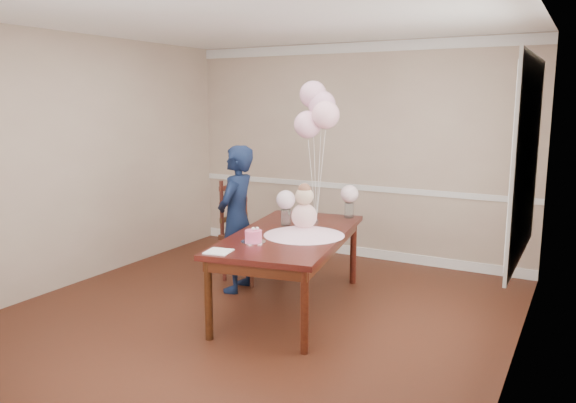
{
  "coord_description": "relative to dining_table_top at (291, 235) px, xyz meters",
  "views": [
    {
      "loc": [
        2.67,
        -4.14,
        2.0
      ],
      "look_at": [
        0.17,
        0.46,
        1.05
      ],
      "focal_mm": 35.0,
      "sensor_mm": 36.0,
      "label": 1
    }
  ],
  "objects": [
    {
      "name": "floor",
      "position": [
        -0.2,
        -0.45,
        -0.73
      ],
      "size": [
        4.5,
        5.0,
        0.0
      ],
      "primitive_type": "cube",
      "color": "black",
      "rests_on": "ground"
    },
    {
      "name": "ceiling",
      "position": [
        -0.2,
        -0.45,
        1.97
      ],
      "size": [
        4.5,
        5.0,
        0.02
      ],
      "primitive_type": "cube",
      "color": "white",
      "rests_on": "wall_back"
    },
    {
      "name": "wall_back",
      "position": [
        -0.2,
        2.05,
        0.62
      ],
      "size": [
        4.5,
        0.02,
        2.7
      ],
      "primitive_type": "cube",
      "color": "tan",
      "rests_on": "floor"
    },
    {
      "name": "wall_left",
      "position": [
        -2.45,
        -0.45,
        0.62
      ],
      "size": [
        0.02,
        5.0,
        2.7
      ],
      "primitive_type": "cube",
      "color": "tan",
      "rests_on": "floor"
    },
    {
      "name": "wall_right",
      "position": [
        2.05,
        -0.45,
        0.62
      ],
      "size": [
        0.02,
        5.0,
        2.7
      ],
      "primitive_type": "cube",
      "color": "tan",
      "rests_on": "floor"
    },
    {
      "name": "chair_rail_trim",
      "position": [
        -0.2,
        2.04,
        0.17
      ],
      "size": [
        4.5,
        0.02,
        0.07
      ],
      "primitive_type": "cube",
      "color": "silver",
      "rests_on": "wall_back"
    },
    {
      "name": "crown_molding",
      "position": [
        -0.2,
        2.04,
        1.9
      ],
      "size": [
        4.5,
        0.02,
        0.12
      ],
      "primitive_type": "cube",
      "color": "silver",
      "rests_on": "wall_back"
    },
    {
      "name": "baseboard_trim",
      "position": [
        -0.2,
        2.04,
        -0.67
      ],
      "size": [
        4.5,
        0.02,
        0.12
      ],
      "primitive_type": "cube",
      "color": "white",
      "rests_on": "floor"
    },
    {
      "name": "window_frame",
      "position": [
        2.03,
        0.05,
        0.82
      ],
      "size": [
        0.02,
        1.66,
        1.56
      ],
      "primitive_type": "cube",
      "color": "silver",
      "rests_on": "wall_right"
    },
    {
      "name": "window_blinds",
      "position": [
        2.01,
        0.05,
        0.82
      ],
      "size": [
        0.01,
        1.5,
        1.4
      ],
      "primitive_type": "cube",
      "color": "white",
      "rests_on": "wall_right"
    },
    {
      "name": "dining_table_top",
      "position": [
        0.0,
        0.0,
        0.0
      ],
      "size": [
        1.33,
        2.15,
        0.05
      ],
      "primitive_type": "cube",
      "rotation": [
        0.0,
        0.0,
        0.17
      ],
      "color": "black",
      "rests_on": "table_leg_fl"
    },
    {
      "name": "table_apron",
      "position": [
        0.0,
        -0.0,
        -0.08
      ],
      "size": [
        1.22,
        2.03,
        0.1
      ],
      "primitive_type": "cube",
      "rotation": [
        0.0,
        0.0,
        0.17
      ],
      "color": "black",
      "rests_on": "table_leg_fl"
    },
    {
      "name": "table_leg_fl",
      "position": [
        -0.25,
        -0.98,
        -0.38
      ],
      "size": [
        0.08,
        0.08,
        0.7
      ],
      "primitive_type": "cylinder",
      "rotation": [
        0.0,
        0.0,
        0.17
      ],
      "color": "black",
      "rests_on": "floor"
    },
    {
      "name": "table_leg_fr",
      "position": [
        0.57,
        -0.83,
        -0.38
      ],
      "size": [
        0.08,
        0.08,
        0.7
      ],
      "primitive_type": "cylinder",
      "rotation": [
        0.0,
        0.0,
        0.17
      ],
      "color": "black",
      "rests_on": "floor"
    },
    {
      "name": "table_leg_bl",
      "position": [
        -0.57,
        0.83,
        -0.38
      ],
      "size": [
        0.08,
        0.08,
        0.7
      ],
      "primitive_type": "cylinder",
      "rotation": [
        0.0,
        0.0,
        0.17
      ],
      "color": "black",
      "rests_on": "floor"
    },
    {
      "name": "table_leg_br",
      "position": [
        0.25,
        0.98,
        -0.38
      ],
      "size": [
        0.08,
        0.08,
        0.7
      ],
      "primitive_type": "cylinder",
      "rotation": [
        0.0,
        0.0,
        0.17
      ],
      "color": "black",
      "rests_on": "floor"
    },
    {
      "name": "baby_skirt",
      "position": [
        0.16,
        -0.02,
        0.08
      ],
      "size": [
        0.88,
        0.88,
        0.1
      ],
      "primitive_type": "cone",
      "rotation": [
        0.0,
        0.0,
        0.17
      ],
      "color": "#FFBBD4",
      "rests_on": "dining_table_top"
    },
    {
      "name": "baby_torso",
      "position": [
        0.16,
        -0.02,
        0.21
      ],
      "size": [
        0.24,
        0.24,
        0.24
      ],
      "primitive_type": "sphere",
      "color": "pink",
      "rests_on": "baby_skirt"
    },
    {
      "name": "baby_head",
      "position": [
        0.16,
        -0.02,
        0.4
      ],
      "size": [
        0.17,
        0.17,
        0.17
      ],
      "primitive_type": "sphere",
      "color": "beige",
      "rests_on": "baby_torso"
    },
    {
      "name": "baby_hair",
      "position": [
        0.16,
        -0.02,
        0.46
      ],
      "size": [
        0.12,
        0.12,
        0.12
      ],
      "primitive_type": "sphere",
      "color": "brown",
      "rests_on": "baby_head"
    },
    {
      "name": "cake_platter",
      "position": [
        -0.12,
        -0.48,
        0.03
      ],
      "size": [
        0.26,
        0.26,
        0.01
      ],
      "primitive_type": "cylinder",
      "rotation": [
        0.0,
        0.0,
        0.17
      ],
      "color": "silver",
      "rests_on": "dining_table_top"
    },
    {
      "name": "birthday_cake",
      "position": [
        -0.12,
        -0.48,
        0.08
      ],
      "size": [
        0.17,
        0.17,
        0.1
      ],
      "primitive_type": "cylinder",
      "rotation": [
        0.0,
        0.0,
        0.17
      ],
      "color": "#F34C80",
      "rests_on": "cake_platter"
    },
    {
      "name": "cake_flower_a",
      "position": [
        -0.12,
        -0.48,
        0.15
      ],
      "size": [
        0.03,
        0.03,
        0.03
      ],
      "primitive_type": "sphere",
      "color": "white",
      "rests_on": "birthday_cake"
    },
    {
      "name": "cake_flower_b",
      "position": [
        -0.09,
        -0.45,
        0.15
      ],
      "size": [
        0.03,
        0.03,
        0.03
      ],
      "primitive_type": "sphere",
      "color": "white",
      "rests_on": "birthday_cake"
    },
    {
      "name": "rose_vase_near",
      "position": [
        -0.2,
        0.27,
        0.11
      ],
      "size": [
        0.12,
        0.12,
        0.16
      ],
      "primitive_type": "cylinder",
      "rotation": [
        0.0,
        0.0,
        0.17
      ],
      "color": "silver",
      "rests_on": "dining_table_top"
    },
    {
      "name": "roses_near",
      "position": [
        -0.2,
        0.27,
        0.29
      ],
      "size": [
        0.19,
        0.19,
        0.19
      ],
      "primitive_type": "sphere",
      "color": "silver",
      "rests_on": "rose_vase_near"
    },
    {
      "name": "rose_vase_far",
      "position": [
        0.23,
        0.9,
        0.11
      ],
      "size": [
        0.12,
        0.12,
        0.16
      ],
      "primitive_type": "cylinder",
      "rotation": [
        0.0,
        0.0,
        0.17
      ],
      "color": "silver",
      "rests_on": "dining_table_top"
    },
    {
      "name": "roses_far",
      "position": [
        0.23,
        0.9,
        0.29
      ],
      "size": [
        0.19,
        0.19,
        0.19
      ],
      "primitive_type": "sphere",
      "color": "#F6CED2",
      "rests_on": "rose_vase_far"
    },
    {
      "name": "napkin",
      "position": [
        -0.2,
        -0.9,
        0.03
      ],
      "size": [
        0.23,
        0.23,
        0.01
      ],
      "primitive_type": "cube",
      "rotation": [
        0.0,
        0.0,
        0.17
      ],
      "color": "white",
      "rests_on": "dining_table_top"
    },
    {
      "name": "balloon_weight",
      "position": [
        0.0,
        0.56,
        0.04
      ],
      "size": [
        0.05,
        0.05,
        0.02
      ],
      "primitive_type": "cylinder",
      "rotation": [
        0.0,
        0.0,
        0.17
      ],
      "color": "silver",
      "rests_on": "dining_table_top"
    },
    {
      "name": "balloon_a",
      "position": [
        -0.1,
        0.54,
        1.03
      ],
      "size": [
        0.28,
        0.28,
        0.28
      ],
      "primitive_type": "sphere",
      "color": "#FFB4CE",
      "rests_on": "balloon_ribbon_a"
    },
    {
      "name": "balloon_b",
      "position": [
        0.11,
        0.53,
        1.13
      ],
      "size": [
        0.28,
        0.28,
        0.28
      ],
      "primitive_type": "sphere",
      "color": "#FFB4C5",
      "rests_on": "balloon_ribbon_b"
    },
    {
      "name": "balloon_c",
      "position": [
        0.01,
        0.66,
        1.23
      ],
      "size": [
        0.28,
        0.28,
        0.28
      ],
      "primitive_type": "sphere",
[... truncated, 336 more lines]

